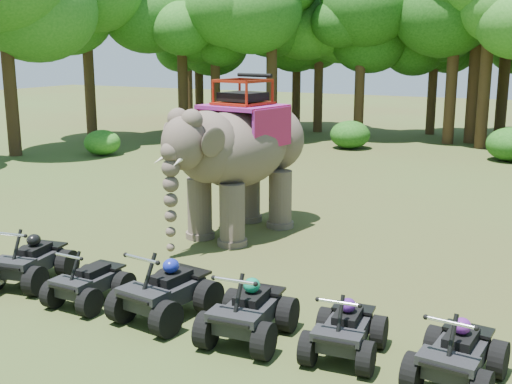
% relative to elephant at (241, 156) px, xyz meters
% --- Properties ---
extents(ground, '(110.00, 110.00, 0.00)m').
position_rel_elephant_xyz_m(ground, '(1.88, -3.99, -2.14)').
color(ground, '#47381E').
rests_on(ground, ground).
extents(elephant, '(3.11, 5.42, 4.28)m').
position_rel_elephant_xyz_m(elephant, '(0.00, 0.00, 0.00)').
color(elephant, '#4F4239').
rests_on(elephant, ground).
extents(atv_0, '(1.54, 1.94, 1.30)m').
position_rel_elephant_xyz_m(atv_0, '(-2.20, -5.51, -1.49)').
color(atv_0, black).
rests_on(atv_0, ground).
extents(atv_1, '(1.18, 1.59, 1.17)m').
position_rel_elephant_xyz_m(atv_1, '(-0.33, -5.78, -1.56)').
color(atv_1, black).
rests_on(atv_1, ground).
extents(atv_2, '(1.59, 2.02, 1.38)m').
position_rel_elephant_xyz_m(atv_2, '(1.45, -5.69, -1.45)').
color(atv_2, black).
rests_on(atv_2, ground).
extents(atv_3, '(1.44, 1.88, 1.32)m').
position_rel_elephant_xyz_m(atv_3, '(3.26, -5.78, -1.48)').
color(atv_3, black).
rests_on(atv_3, ground).
extents(atv_4, '(1.30, 1.69, 1.18)m').
position_rel_elephant_xyz_m(atv_4, '(4.98, -5.61, -1.55)').
color(atv_4, black).
rests_on(atv_4, ground).
extents(atv_5, '(1.37, 1.79, 1.25)m').
position_rel_elephant_xyz_m(atv_5, '(6.79, -5.71, -1.52)').
color(atv_5, black).
rests_on(atv_5, ground).
extents(tree_0, '(6.69, 6.69, 9.56)m').
position_rel_elephant_xyz_m(tree_0, '(1.88, 19.48, 2.64)').
color(tree_0, '#195114').
rests_on(tree_0, ground).
extents(tree_23, '(6.77, 6.77, 9.67)m').
position_rel_elephant_xyz_m(tree_23, '(-15.51, 6.39, 2.69)').
color(tree_23, '#195114').
rests_on(tree_23, ground).
extents(tree_24, '(6.23, 6.23, 8.90)m').
position_rel_elephant_xyz_m(tree_24, '(-15.90, 12.19, 2.31)').
color(tree_24, '#195114').
rests_on(tree_24, ground).
extents(tree_25, '(6.09, 6.09, 8.70)m').
position_rel_elephant_xyz_m(tree_25, '(-12.07, 15.51, 2.21)').
color(tree_25, '#195114').
rests_on(tree_25, ground).
extents(tree_26, '(6.35, 6.35, 9.07)m').
position_rel_elephant_xyz_m(tree_26, '(-7.06, 16.57, 2.39)').
color(tree_26, '#195114').
rests_on(tree_26, ground).
extents(tree_27, '(5.67, 5.67, 8.10)m').
position_rel_elephant_xyz_m(tree_27, '(-2.95, 19.16, 1.91)').
color(tree_27, '#195114').
rests_on(tree_27, ground).
extents(tree_28, '(7.25, 7.25, 10.36)m').
position_rel_elephant_xyz_m(tree_28, '(2.85, 20.32, 3.04)').
color(tree_28, '#195114').
rests_on(tree_28, ground).
extents(tree_29, '(7.52, 7.52, 10.75)m').
position_rel_elephant_xyz_m(tree_29, '(-16.00, 22.08, 3.23)').
color(tree_29, '#195114').
rests_on(tree_29, ground).
extents(tree_30, '(6.75, 6.75, 9.64)m').
position_rel_elephant_xyz_m(tree_30, '(3.64, 18.62, 2.68)').
color(tree_30, '#195114').
rests_on(tree_30, ground).
extents(tree_32, '(7.27, 7.27, 10.38)m').
position_rel_elephant_xyz_m(tree_32, '(4.00, 23.20, 3.05)').
color(tree_32, '#195114').
rests_on(tree_32, ground).
extents(tree_33, '(6.94, 6.94, 9.92)m').
position_rel_elephant_xyz_m(tree_33, '(-8.83, 20.39, 2.82)').
color(tree_33, '#195114').
rests_on(tree_33, ground).
extents(tree_34, '(5.28, 5.28, 7.54)m').
position_rel_elephant_xyz_m(tree_34, '(-7.94, 21.98, 1.63)').
color(tree_34, '#195114').
rests_on(tree_34, ground).
extents(tree_36, '(5.05, 5.05, 7.21)m').
position_rel_elephant_xyz_m(tree_36, '(-12.99, 18.71, 1.47)').
color(tree_36, '#195114').
rests_on(tree_36, ground).
extents(tree_39, '(5.33, 5.33, 7.61)m').
position_rel_elephant_xyz_m(tree_39, '(-10.65, 16.71, 1.67)').
color(tree_39, '#195114').
rests_on(tree_39, ground).
extents(tree_42, '(5.16, 5.16, 7.37)m').
position_rel_elephant_xyz_m(tree_42, '(0.21, 22.87, 1.54)').
color(tree_42, '#195114').
rests_on(tree_42, ground).
extents(tree_43, '(5.55, 5.55, 7.94)m').
position_rel_elephant_xyz_m(tree_43, '(-6.04, 20.88, 1.83)').
color(tree_43, '#195114').
rests_on(tree_43, ground).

